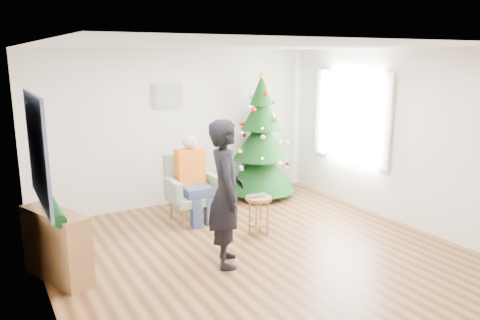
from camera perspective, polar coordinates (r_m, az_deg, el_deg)
floor at (r=6.17m, az=1.99°, el=-11.20°), size 5.00×5.00×0.00m
ceiling at (r=5.64m, az=2.19°, el=13.73°), size 5.00×5.00×0.00m
wall_back at (r=7.97m, az=-7.42°, el=3.92°), size 5.00×0.00×5.00m
wall_front at (r=3.94m, az=21.65°, el=-5.89°), size 5.00×0.00×5.00m
wall_left at (r=4.97m, az=-23.31°, el=-2.30°), size 0.00×5.00×5.00m
wall_right at (r=7.37m, az=18.88°, el=2.65°), size 0.00×5.00×5.00m
window_panel at (r=8.01m, az=13.50°, el=5.17°), size 0.04×1.30×1.40m
curtains at (r=7.99m, az=13.34°, el=5.16°), size 0.05×1.75×1.50m
christmas_tree at (r=8.29m, az=2.58°, el=2.33°), size 1.24×1.24×2.25m
stool at (r=6.64m, az=2.28°, el=-6.79°), size 0.37×0.37×0.56m
laptop at (r=6.55m, az=2.31°, el=-4.44°), size 0.32×0.22×0.02m
armchair at (r=7.26m, az=-5.78°, el=-4.40°), size 0.79×0.72×1.01m
seated_person at (r=7.12m, az=-5.66°, el=-2.16°), size 0.44×0.63×1.32m
standing_man at (r=5.56m, az=-1.71°, el=-4.12°), size 0.64×0.76×1.78m
game_controller at (r=5.54m, az=0.15°, el=-0.99°), size 0.08×0.13×0.04m
console at (r=5.74m, az=-21.44°, el=-9.64°), size 0.64×1.04×0.80m
garland at (r=5.60m, az=-21.78°, el=-5.66°), size 0.14×0.90×0.14m
tapestry at (r=5.21m, az=-23.51°, el=1.16°), size 0.03×1.50×1.15m
framed_picture at (r=7.80m, az=-8.80°, el=7.76°), size 0.52×0.05×0.42m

